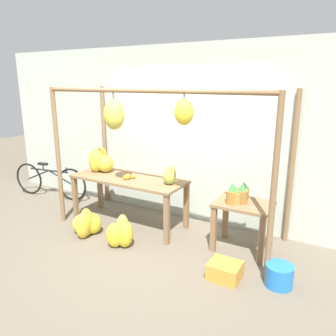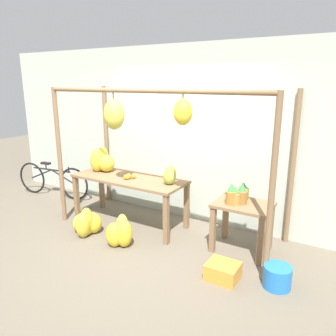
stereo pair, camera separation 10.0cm
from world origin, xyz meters
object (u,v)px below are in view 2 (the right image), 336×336
at_px(pineapple_cluster, 238,195).
at_px(fruit_crate_white, 223,271).
at_px(banana_pile_on_table, 102,161).
at_px(banana_pile_ground_left, 86,223).
at_px(parked_bicycle, 52,180).
at_px(papaya_pile, 170,176).
at_px(blue_bucket, 277,277).
at_px(orange_pile, 129,177).
at_px(banana_pile_ground_right, 120,232).

relative_size(pineapple_cluster, fruit_crate_white, 1.10).
bearing_deg(banana_pile_on_table, banana_pile_ground_left, -68.38).
relative_size(banana_pile_ground_left, parked_bicycle, 0.29).
xyz_separation_m(fruit_crate_white, papaya_pile, (-1.14, 0.70, 0.81)).
distance_m(pineapple_cluster, fruit_crate_white, 1.02).
bearing_deg(banana_pile_on_table, pineapple_cluster, -0.43).
height_order(banana_pile_on_table, parked_bicycle, banana_pile_on_table).
relative_size(blue_bucket, parked_bicycle, 0.18).
bearing_deg(orange_pile, fruit_crate_white, -18.74).
xyz_separation_m(pineapple_cluster, banana_pile_ground_right, (-1.41, -0.72, -0.60)).
xyz_separation_m(banana_pile_ground_left, blue_bucket, (2.77, 0.14, -0.05)).
bearing_deg(orange_pile, banana_pile_on_table, 167.94).
relative_size(blue_bucket, papaya_pile, 1.07).
bearing_deg(pineapple_cluster, blue_bucket, -39.53).
height_order(banana_pile_ground_left, parked_bicycle, parked_bicycle).
distance_m(parked_bicycle, papaya_pile, 2.91).
bearing_deg(banana_pile_on_table, fruit_crate_white, -17.00).
bearing_deg(parked_bicycle, pineapple_cluster, -2.75).
height_order(orange_pile, blue_bucket, orange_pile).
distance_m(banana_pile_on_table, banana_pile_ground_left, 1.10).
xyz_separation_m(banana_pile_ground_right, fruit_crate_white, (1.53, -0.02, -0.10)).
bearing_deg(parked_bicycle, banana_pile_ground_right, -20.29).
distance_m(orange_pile, blue_bucket, 2.53).
xyz_separation_m(banana_pile_on_table, pineapple_cluster, (2.36, -0.02, -0.16)).
height_order(banana_pile_ground_right, parked_bicycle, parked_bicycle).
relative_size(orange_pile, parked_bicycle, 0.10).
distance_m(fruit_crate_white, papaya_pile, 1.57).
height_order(fruit_crate_white, papaya_pile, papaya_pile).
xyz_separation_m(banana_pile_on_table, orange_pile, (0.66, -0.14, -0.14)).
relative_size(banana_pile_on_table, banana_pile_ground_left, 0.95).
xyz_separation_m(banana_pile_ground_right, parked_bicycle, (-2.46, 0.91, 0.14)).
height_order(fruit_crate_white, blue_bucket, blue_bucket).
bearing_deg(pineapple_cluster, banana_pile_on_table, 179.57).
relative_size(banana_pile_ground_left, papaya_pile, 1.70).
bearing_deg(orange_pile, blue_bucket, -10.69).
bearing_deg(papaya_pile, banana_pile_ground_right, -119.48).
height_order(pineapple_cluster, blue_bucket, pineapple_cluster).
relative_size(banana_pile_ground_left, fruit_crate_white, 1.35).
bearing_deg(banana_pile_on_table, orange_pile, -12.06).
bearing_deg(blue_bucket, fruit_crate_white, -164.08).
bearing_deg(banana_pile_ground_right, pineapple_cluster, 27.15).
xyz_separation_m(banana_pile_on_table, parked_bicycle, (-1.51, 0.17, -0.61)).
relative_size(pineapple_cluster, banana_pile_ground_right, 0.92).
bearing_deg(papaya_pile, orange_pile, -172.65).
distance_m(orange_pile, banana_pile_ground_left, 0.94).
xyz_separation_m(orange_pile, fruit_crate_white, (1.82, -0.62, -0.72)).
height_order(orange_pile, pineapple_cluster, pineapple_cluster).
bearing_deg(banana_pile_ground_right, orange_pile, 115.68).
xyz_separation_m(blue_bucket, papaya_pile, (-1.72, 0.54, 0.78)).
bearing_deg(fruit_crate_white, banana_pile_ground_right, 179.34).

